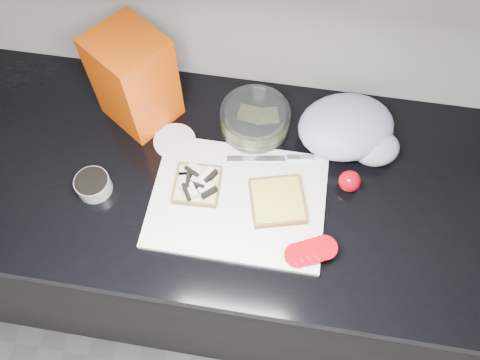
% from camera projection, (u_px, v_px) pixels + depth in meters
% --- Properties ---
extents(base_cabinet, '(3.50, 0.60, 0.86)m').
position_uv_depth(base_cabinet, '(228.00, 244.00, 1.54)').
color(base_cabinet, black).
rests_on(base_cabinet, ground).
extents(countertop, '(3.50, 0.64, 0.04)m').
position_uv_depth(countertop, '(223.00, 177.00, 1.14)').
color(countertop, black).
rests_on(countertop, base_cabinet).
extents(cutting_board, '(0.40, 0.30, 0.01)m').
position_uv_depth(cutting_board, '(238.00, 200.00, 1.08)').
color(cutting_board, white).
rests_on(cutting_board, countertop).
extents(bread_left, '(0.12, 0.12, 0.03)m').
position_uv_depth(bread_left, '(197.00, 183.00, 1.09)').
color(bread_left, beige).
rests_on(bread_left, cutting_board).
extents(bread_right, '(0.16, 0.16, 0.02)m').
position_uv_depth(bread_right, '(278.00, 201.00, 1.07)').
color(bread_right, beige).
rests_on(bread_right, cutting_board).
extents(tomato_slices, '(0.13, 0.09, 0.02)m').
position_uv_depth(tomato_slices, '(311.00, 252.00, 1.00)').
color(tomato_slices, '#AF040F').
rests_on(tomato_slices, cutting_board).
extents(knife, '(0.21, 0.05, 0.01)m').
position_uv_depth(knife, '(281.00, 158.00, 1.13)').
color(knife, silver).
rests_on(knife, cutting_board).
extents(seed_tub, '(0.08, 0.08, 0.04)m').
position_uv_depth(seed_tub, '(93.00, 184.00, 1.09)').
color(seed_tub, '#949898').
rests_on(seed_tub, countertop).
extents(tub_lid, '(0.11, 0.11, 0.01)m').
position_uv_depth(tub_lid, '(175.00, 141.00, 1.17)').
color(tub_lid, silver).
rests_on(tub_lid, countertop).
extents(glass_bowl, '(0.17, 0.17, 0.07)m').
position_uv_depth(glass_bowl, '(255.00, 120.00, 1.16)').
color(glass_bowl, silver).
rests_on(glass_bowl, countertop).
extents(bread_bag, '(0.21, 0.21, 0.25)m').
position_uv_depth(bread_bag, '(134.00, 79.00, 1.11)').
color(bread_bag, '#EE3203').
rests_on(bread_bag, countertop).
extents(steel_canister, '(0.09, 0.09, 0.22)m').
position_uv_depth(steel_canister, '(143.00, 68.00, 1.15)').
color(steel_canister, '#B5B5BA').
rests_on(steel_canister, countertop).
extents(grocery_bag, '(0.29, 0.26, 0.10)m').
position_uv_depth(grocery_bag, '(350.00, 130.00, 1.13)').
color(grocery_bag, '#9FACC3').
rests_on(grocery_bag, countertop).
extents(whole_tomatoes, '(0.05, 0.05, 0.05)m').
position_uv_depth(whole_tomatoes, '(350.00, 181.00, 1.09)').
color(whole_tomatoes, '#AF040F').
rests_on(whole_tomatoes, countertop).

